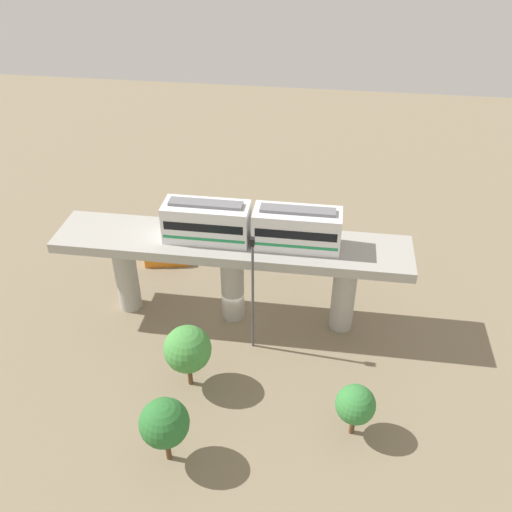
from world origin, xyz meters
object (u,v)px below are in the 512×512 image
train (251,225)px  parked_car_white (303,258)px  signal_post (253,290)px  tree_near_viaduct (355,405)px  parked_car_red (239,250)px  tree_far_corner (188,349)px  parked_car_orange (167,256)px  tree_mid_lot (164,423)px

train → parked_car_white: 12.48m
signal_post → train: bearing=9.8°
tree_near_viaduct → parked_car_red: bearing=29.5°
parked_car_white → parked_car_red: bearing=95.1°
parked_car_red → tree_near_viaduct: (-19.49, -11.01, 2.07)m
tree_far_corner → train: bearing=-23.3°
tree_near_viaduct → signal_post: signal_post is taller
parked_car_orange → signal_post: (-10.25, -9.94, 4.96)m
parked_car_red → parked_car_white: size_ratio=0.95×
tree_mid_lot → signal_post: bearing=-19.5°
train → parked_car_red: train is taller
tree_near_viaduct → tree_far_corner: (2.75, 11.90, 0.69)m
signal_post → parked_car_white: bearing=-15.1°
train → tree_far_corner: train is taller
parked_car_orange → train: bearing=-138.2°
parked_car_red → tree_near_viaduct: 22.48m
parked_car_red → tree_mid_lot: bearing=177.7°
tree_mid_lot → tree_near_viaduct: bearing=-72.5°
parked_car_white → tree_far_corner: (-16.25, 7.19, 2.76)m
parked_car_red → tree_near_viaduct: tree_near_viaduct is taller
parked_car_red → tree_far_corner: tree_far_corner is taller
parked_car_red → parked_car_white: bearing=-94.9°
train → parked_car_white: (8.27, -3.75, -8.55)m
tree_near_viaduct → tree_far_corner: bearing=77.0°
parked_car_orange → tree_mid_lot: 22.29m
train → signal_post: (-3.40, -0.59, -3.59)m
tree_far_corner → parked_car_orange: bearing=21.8°
signal_post → tree_near_viaduct: bearing=-133.0°
tree_far_corner → tree_near_viaduct: bearing=-103.0°
train → tree_mid_lot: (-14.44, 3.33, -5.80)m
signal_post → tree_far_corner: bearing=138.7°
tree_near_viaduct → parked_car_white: bearing=13.9°
train → tree_mid_lot: 15.91m
parked_car_orange → signal_post: bearing=-147.8°
tree_near_viaduct → tree_far_corner: 12.23m
tree_mid_lot → tree_far_corner: 6.46m
parked_car_red → train: bearing=-164.2°
train → tree_near_viaduct: bearing=-141.8°
parked_car_orange → tree_mid_lot: size_ratio=0.88×
tree_near_viaduct → parked_car_orange: bearing=45.4°
tree_near_viaduct → tree_far_corner: size_ratio=0.79×
tree_mid_lot → signal_post: signal_post is taller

